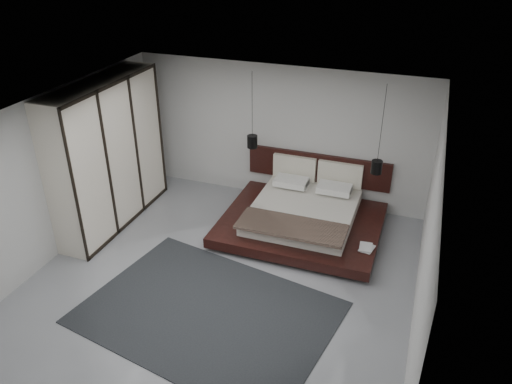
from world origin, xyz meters
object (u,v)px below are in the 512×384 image
at_px(wardrobe, 108,154).
at_px(bed, 303,215).
at_px(lattice_screen, 138,130).
at_px(pendant_right, 377,167).
at_px(pendant_left, 252,141).
at_px(rug, 208,312).

bearing_deg(wardrobe, bed, 14.19).
height_order(lattice_screen, wardrobe, wardrobe).
bearing_deg(pendant_right, bed, -158.53).
xyz_separation_m(pendant_right, wardrobe, (-4.73, -1.36, 0.10)).
xyz_separation_m(lattice_screen, bed, (3.79, -0.55, -1.00)).
height_order(bed, pendant_right, pendant_right).
bearing_deg(bed, pendant_left, 158.53).
bearing_deg(lattice_screen, bed, -8.22).
relative_size(pendant_right, rug, 0.46).
relative_size(lattice_screen, rug, 0.72).
relative_size(lattice_screen, pendant_left, 1.75).
height_order(pendant_left, pendant_right, same).
xyz_separation_m(pendant_left, wardrobe, (-2.34, -1.36, -0.06)).
height_order(lattice_screen, pendant_right, pendant_right).
relative_size(bed, pendant_left, 1.95).
xyz_separation_m(bed, wardrobe, (-3.54, -0.89, 1.09)).
height_order(pendant_right, wardrobe, pendant_right).
relative_size(pendant_left, rug, 0.41).
bearing_deg(bed, pendant_right, 21.47).
bearing_deg(rug, wardrobe, 146.42).
bearing_deg(pendant_right, rug, -120.61).
distance_m(bed, pendant_right, 1.61).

